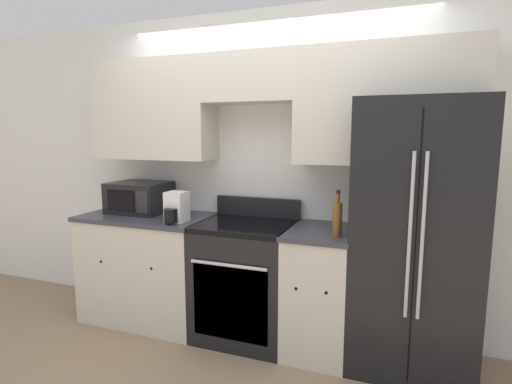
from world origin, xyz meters
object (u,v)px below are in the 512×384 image
(oven_range, at_px, (246,279))
(refrigerator, at_px, (414,236))
(bottle, at_px, (337,218))
(microwave, at_px, (140,197))

(oven_range, relative_size, refrigerator, 0.59)
(bottle, bearing_deg, microwave, 172.27)
(oven_range, bearing_deg, bottle, -11.78)
(bottle, bearing_deg, refrigerator, 23.09)
(refrigerator, relative_size, bottle, 5.79)
(microwave, bearing_deg, oven_range, -4.83)
(microwave, relative_size, bottle, 1.54)
(refrigerator, distance_m, microwave, 2.27)
(oven_range, distance_m, refrigerator, 1.30)
(bottle, bearing_deg, oven_range, 168.22)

